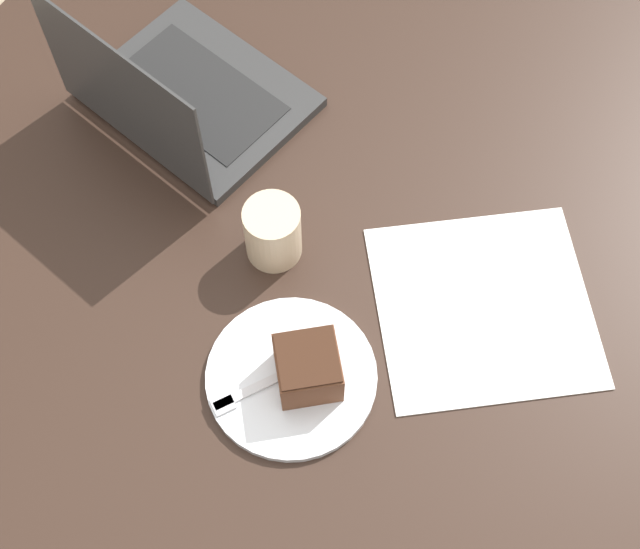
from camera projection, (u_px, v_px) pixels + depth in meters
name	position (u px, v px, depth m)	size (l,w,h in m)	color
ground_plane	(337.00, 383.00, 1.98)	(12.00, 12.00, 0.00)	gray
dining_table	(344.00, 246.00, 1.42)	(1.38, 1.38, 0.76)	black
paper_document	(484.00, 306.00, 1.23)	(0.40, 0.39, 0.00)	white
plate	(291.00, 377.00, 1.18)	(0.23, 0.23, 0.01)	silver
cake_slice	(308.00, 367.00, 1.14)	(0.11, 0.11, 0.07)	brown
fork	(260.00, 386.00, 1.16)	(0.12, 0.15, 0.00)	silver
coffee_glass	(273.00, 232.00, 1.23)	(0.08, 0.08, 0.10)	#C6AD89
laptop	(181.00, 96.00, 1.34)	(0.37, 0.33, 0.24)	#2D2D2D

